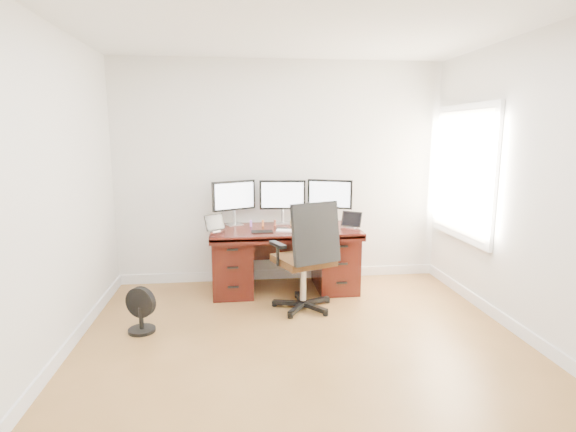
{
  "coord_description": "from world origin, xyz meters",
  "views": [
    {
      "loc": [
        -0.56,
        -3.24,
        1.83
      ],
      "look_at": [
        0.0,
        1.5,
        0.95
      ],
      "focal_mm": 28.0,
      "sensor_mm": 36.0,
      "label": 1
    }
  ],
  "objects": [
    {
      "name": "figurine_brown",
      "position": [
        -0.1,
        1.95,
        0.79
      ],
      "size": [
        0.03,
        0.03,
        0.08
      ],
      "color": "#94543C",
      "rests_on": "desk"
    },
    {
      "name": "trackpad",
      "position": [
        0.29,
        1.65,
        0.76
      ],
      "size": [
        0.13,
        0.13,
        0.01
      ],
      "primitive_type": "cube",
      "rotation": [
        0.0,
        0.0,
        0.18
      ],
      "color": "silver",
      "rests_on": "desk"
    },
    {
      "name": "figurine_yellow",
      "position": [
        0.09,
        1.95,
        0.79
      ],
      "size": [
        0.03,
        0.03,
        0.08
      ],
      "color": "tan",
      "rests_on": "desk"
    },
    {
      "name": "monitor_center",
      "position": [
        -0.0,
        2.07,
        1.09
      ],
      "size": [
        0.55,
        0.16,
        0.53
      ],
      "rotation": [
        0.0,
        0.0,
        -0.09
      ],
      "color": "silver",
      "rests_on": "desk"
    },
    {
      "name": "tablet_right",
      "position": [
        0.78,
        1.75,
        0.84
      ],
      "size": [
        0.23,
        0.2,
        0.19
      ],
      "rotation": [
        0.0,
        0.0,
        -0.64
      ],
      "color": "silver",
      "rests_on": "desk"
    },
    {
      "name": "office_chair",
      "position": [
        0.15,
        1.18,
        0.38
      ],
      "size": [
        0.8,
        0.8,
        1.17
      ],
      "rotation": [
        0.0,
        0.0,
        0.37
      ],
      "color": "black",
      "rests_on": "ground"
    },
    {
      "name": "phone",
      "position": [
        -0.03,
        1.81,
        0.76
      ],
      "size": [
        0.12,
        0.06,
        0.01
      ],
      "primitive_type": "cube",
      "rotation": [
        0.0,
        0.0,
        -0.0
      ],
      "color": "black",
      "rests_on": "desk"
    },
    {
      "name": "figurine_orange",
      "position": [
        -0.25,
        1.95,
        0.79
      ],
      "size": [
        0.03,
        0.03,
        0.08
      ],
      "color": "#F59040",
      "rests_on": "desk"
    },
    {
      "name": "tablet_left",
      "position": [
        -0.8,
        1.75,
        0.84
      ],
      "size": [
        0.23,
        0.2,
        0.19
      ],
      "rotation": [
        0.0,
        0.0,
        0.66
      ],
      "color": "silver",
      "rests_on": "desk"
    },
    {
      "name": "figurine_pink",
      "position": [
        0.23,
        1.95,
        0.79
      ],
      "size": [
        0.03,
        0.03,
        0.08
      ],
      "color": "pink",
      "rests_on": "desk"
    },
    {
      "name": "back_wall",
      "position": [
        0.0,
        2.25,
        1.35
      ],
      "size": [
        4.0,
        0.1,
        2.7
      ],
      "primitive_type": "cube",
      "color": "white",
      "rests_on": "ground"
    },
    {
      "name": "drawing_tablet",
      "position": [
        -0.27,
        1.63,
        0.76
      ],
      "size": [
        0.24,
        0.15,
        0.01
      ],
      "primitive_type": "cube",
      "rotation": [
        0.0,
        0.0,
        0.01
      ],
      "color": "black",
      "rests_on": "desk"
    },
    {
      "name": "ground",
      "position": [
        0.0,
        0.0,
        0.0
      ],
      "size": [
        4.5,
        4.5,
        0.0
      ],
      "primitive_type": "plane",
      "color": "olive",
      "rests_on": "ground"
    },
    {
      "name": "figurine_purple",
      "position": [
        -0.39,
        1.95,
        0.79
      ],
      "size": [
        0.03,
        0.03,
        0.08
      ],
      "color": "#A26CE5",
      "rests_on": "desk"
    },
    {
      "name": "monitor_right",
      "position": [
        0.58,
        2.07,
        1.09
      ],
      "size": [
        0.51,
        0.27,
        0.53
      ],
      "rotation": [
        0.0,
        0.0,
        -0.44
      ],
      "color": "silver",
      "rests_on": "desk"
    },
    {
      "name": "floor_fan",
      "position": [
        -1.46,
        0.83,
        0.21
      ],
      "size": [
        0.29,
        0.25,
        0.43
      ],
      "rotation": [
        0.0,
        0.0,
        -0.43
      ],
      "color": "black",
      "rests_on": "ground"
    },
    {
      "name": "right_wall",
      "position": [
        2.0,
        0.11,
        1.35
      ],
      "size": [
        0.1,
        4.5,
        2.7
      ],
      "color": "white",
      "rests_on": "ground"
    },
    {
      "name": "desk",
      "position": [
        0.0,
        1.83,
        0.4
      ],
      "size": [
        1.7,
        0.8,
        0.75
      ],
      "color": "#3B100B",
      "rests_on": "ground"
    },
    {
      "name": "monitor_left",
      "position": [
        -0.58,
        2.07,
        1.09
      ],
      "size": [
        0.51,
        0.28,
        0.53
      ],
      "rotation": [
        0.0,
        0.0,
        0.47
      ],
      "color": "silver",
      "rests_on": "desk"
    },
    {
      "name": "keyboard",
      "position": [
        0.03,
        1.64,
        0.76
      ],
      "size": [
        0.32,
        0.19,
        0.01
      ],
      "primitive_type": "cube",
      "rotation": [
        0.0,
        0.0,
        -0.22
      ],
      "color": "silver",
      "rests_on": "desk"
    }
  ]
}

